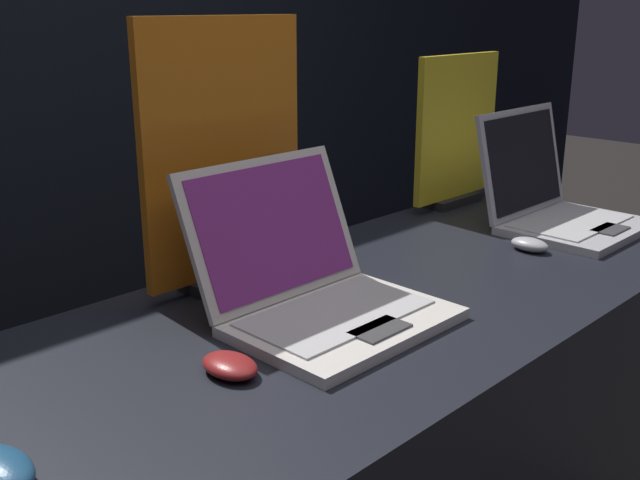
{
  "coord_description": "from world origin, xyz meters",
  "views": [
    {
      "loc": [
        -0.89,
        -0.52,
        1.4
      ],
      "look_at": [
        -0.0,
        0.36,
        1.01
      ],
      "focal_mm": 42.0,
      "sensor_mm": 36.0,
      "label": 1
    }
  ],
  "objects_px": {
    "mouse_back": "(530,244)",
    "promo_stand_back": "(457,135)",
    "laptop_back": "(555,201)",
    "laptop_middle": "(316,283)",
    "promo_stand_middle": "(225,161)",
    "mouse_front": "(0,470)",
    "mouse_middle": "(230,365)"
  },
  "relations": [
    {
      "from": "mouse_middle",
      "to": "promo_stand_back",
      "type": "bearing_deg",
      "value": 17.74
    },
    {
      "from": "mouse_back",
      "to": "promo_stand_back",
      "type": "relative_size",
      "value": 0.22
    },
    {
      "from": "laptop_middle",
      "to": "laptop_back",
      "type": "bearing_deg",
      "value": -1.73
    },
    {
      "from": "mouse_middle",
      "to": "promo_stand_back",
      "type": "height_order",
      "value": "promo_stand_back"
    },
    {
      "from": "laptop_middle",
      "to": "promo_stand_back",
      "type": "relative_size",
      "value": 0.91
    },
    {
      "from": "laptop_middle",
      "to": "promo_stand_middle",
      "type": "xyz_separation_m",
      "value": [
        0.0,
        0.25,
        0.19
      ]
    },
    {
      "from": "mouse_front",
      "to": "mouse_back",
      "type": "distance_m",
      "value": 1.23
    },
    {
      "from": "mouse_front",
      "to": "promo_stand_back",
      "type": "distance_m",
      "value": 1.52
    },
    {
      "from": "laptop_back",
      "to": "promo_stand_back",
      "type": "relative_size",
      "value": 0.85
    },
    {
      "from": "mouse_middle",
      "to": "promo_stand_back",
      "type": "distance_m",
      "value": 1.16
    },
    {
      "from": "promo_stand_middle",
      "to": "mouse_front",
      "type": "bearing_deg",
      "value": -151.48
    },
    {
      "from": "mouse_middle",
      "to": "mouse_back",
      "type": "xyz_separation_m",
      "value": [
        0.87,
        -0.02,
        0.0
      ]
    },
    {
      "from": "mouse_back",
      "to": "promo_stand_middle",
      "type": "bearing_deg",
      "value": 151.35
    },
    {
      "from": "laptop_middle",
      "to": "mouse_middle",
      "type": "xyz_separation_m",
      "value": [
        -0.25,
        -0.06,
        -0.05
      ]
    },
    {
      "from": "laptop_middle",
      "to": "promo_stand_back",
      "type": "distance_m",
      "value": 0.9
    },
    {
      "from": "laptop_back",
      "to": "mouse_back",
      "type": "xyz_separation_m",
      "value": [
        -0.23,
        -0.06,
        -0.05
      ]
    },
    {
      "from": "mouse_front",
      "to": "laptop_back",
      "type": "bearing_deg",
      "value": 2.39
    },
    {
      "from": "mouse_front",
      "to": "promo_stand_middle",
      "type": "distance_m",
      "value": 0.74
    },
    {
      "from": "laptop_back",
      "to": "laptop_middle",
      "type": "bearing_deg",
      "value": 178.27
    },
    {
      "from": "mouse_back",
      "to": "promo_stand_back",
      "type": "xyz_separation_m",
      "value": [
        0.23,
        0.37,
        0.18
      ]
    },
    {
      "from": "mouse_middle",
      "to": "promo_stand_back",
      "type": "relative_size",
      "value": 0.25
    },
    {
      "from": "mouse_back",
      "to": "mouse_middle",
      "type": "bearing_deg",
      "value": 178.62
    },
    {
      "from": "promo_stand_middle",
      "to": "laptop_back",
      "type": "distance_m",
      "value": 0.9
    },
    {
      "from": "mouse_front",
      "to": "promo_stand_back",
      "type": "xyz_separation_m",
      "value": [
        1.46,
        0.37,
        0.18
      ]
    },
    {
      "from": "promo_stand_middle",
      "to": "promo_stand_back",
      "type": "distance_m",
      "value": 0.84
    },
    {
      "from": "promo_stand_back",
      "to": "mouse_middle",
      "type": "bearing_deg",
      "value": -162.26
    },
    {
      "from": "promo_stand_middle",
      "to": "mouse_middle",
      "type": "bearing_deg",
      "value": -128.89
    },
    {
      "from": "laptop_middle",
      "to": "promo_stand_middle",
      "type": "height_order",
      "value": "promo_stand_middle"
    },
    {
      "from": "promo_stand_middle",
      "to": "promo_stand_back",
      "type": "bearing_deg",
      "value": 2.42
    },
    {
      "from": "mouse_front",
      "to": "promo_stand_middle",
      "type": "height_order",
      "value": "promo_stand_middle"
    },
    {
      "from": "mouse_middle",
      "to": "laptop_back",
      "type": "xyz_separation_m",
      "value": [
        1.1,
        0.04,
        0.05
      ]
    },
    {
      "from": "laptop_middle",
      "to": "mouse_middle",
      "type": "height_order",
      "value": "laptop_middle"
    }
  ]
}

